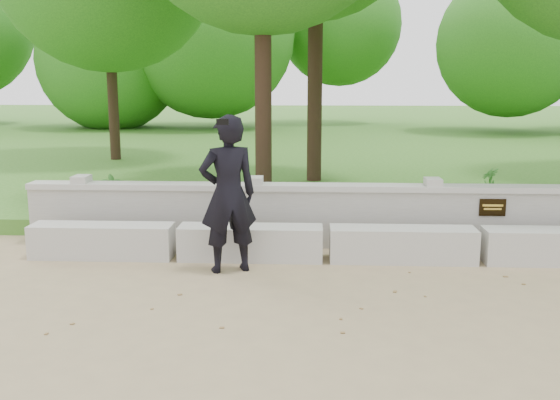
% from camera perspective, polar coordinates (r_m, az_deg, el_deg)
% --- Properties ---
extents(ground, '(80.00, 80.00, 0.00)m').
position_cam_1_polar(ground, '(6.89, 21.74, -9.83)').
color(ground, '#99845D').
rests_on(ground, ground).
extents(lawn, '(40.00, 22.00, 0.25)m').
position_cam_1_polar(lawn, '(20.33, 9.05, 4.54)').
color(lawn, '#316B1A').
rests_on(lawn, ground).
extents(concrete_bench, '(11.90, 0.45, 0.45)m').
position_cam_1_polar(concrete_bench, '(8.56, 17.78, -3.98)').
color(concrete_bench, '#BAB8B0').
rests_on(concrete_bench, ground).
extents(parapet_wall, '(12.50, 0.35, 0.90)m').
position_cam_1_polar(parapet_wall, '(9.16, 16.76, -1.41)').
color(parapet_wall, '#AFADA6').
rests_on(parapet_wall, ground).
extents(man_main, '(0.83, 0.77, 1.95)m').
position_cam_1_polar(man_main, '(7.65, -4.77, 0.52)').
color(man_main, black).
rests_on(man_main, ground).
extents(shrub_a, '(0.42, 0.40, 0.66)m').
position_cam_1_polar(shrub_a, '(10.03, -15.04, 0.39)').
color(shrub_a, '#347628').
rests_on(shrub_a, lawn).
extents(shrub_d, '(0.36, 0.38, 0.60)m').
position_cam_1_polar(shrub_d, '(11.40, 18.62, 1.29)').
color(shrub_d, '#347628').
rests_on(shrub_d, lawn).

